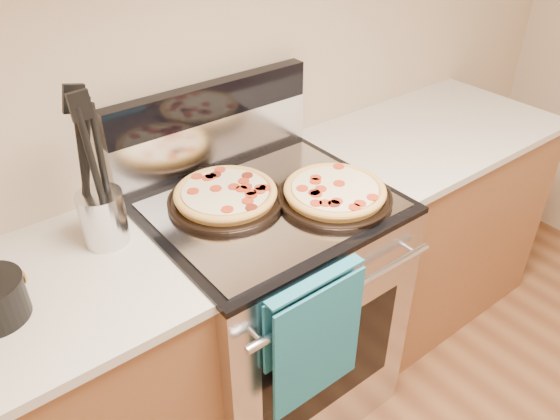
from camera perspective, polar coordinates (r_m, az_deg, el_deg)
wall_back at (r=1.83m, az=-8.44°, el=17.10°), size 4.00×0.00×4.00m
range_body at (r=2.03m, az=-1.16°, el=-10.29°), size 0.76×0.68×0.90m
oven_window at (r=1.86m, az=5.32°, el=-15.93°), size 0.56×0.01×0.40m
cooktop at (r=1.74m, az=-1.33°, el=0.61°), size 0.76×0.68×0.02m
backsplash_lower at (r=1.92m, az=-6.98°, el=7.11°), size 0.76×0.06×0.18m
backsplash_upper at (r=1.86m, az=-7.30°, el=11.24°), size 0.76×0.06×0.12m
oven_handle at (r=1.59m, az=6.96°, el=-8.60°), size 0.70×0.03×0.03m
dish_towel at (r=1.60m, az=3.53°, el=-13.08°), size 0.32×0.05×0.42m
foil_sheet at (r=1.72m, az=-0.74°, el=0.54°), size 0.70×0.55×0.01m
cabinet_right at (r=2.56m, az=14.37°, el=-1.26°), size 1.00×0.62×0.88m
countertop_right at (r=2.33m, az=15.93°, el=7.92°), size 1.02×0.64×0.03m
pepperoni_pizza_back at (r=1.72m, az=-5.69°, el=1.49°), size 0.41×0.41×0.05m
pepperoni_pizza_front at (r=1.73m, az=5.74°, el=1.79°), size 0.40×0.40×0.05m
utensil_crock at (r=1.62m, az=-17.98°, el=-0.78°), size 0.13×0.13×0.16m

